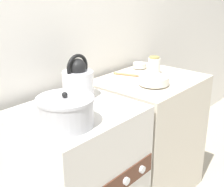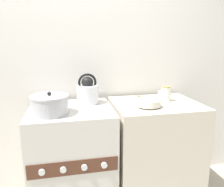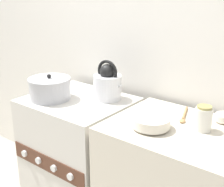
% 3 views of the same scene
% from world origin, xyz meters
% --- Properties ---
extents(wall_back, '(7.00, 0.06, 2.50)m').
position_xyz_m(wall_back, '(0.00, 0.68, 1.25)').
color(wall_back, silver).
rests_on(wall_back, ground_plane).
extents(stove, '(0.67, 0.60, 0.92)m').
position_xyz_m(stove, '(0.00, 0.29, 0.46)').
color(stove, beige).
rests_on(stove, ground_plane).
extents(kettle, '(0.22, 0.18, 0.26)m').
position_xyz_m(kettle, '(0.15, 0.42, 1.02)').
color(kettle, silver).
rests_on(kettle, stove).
extents(cooking_pot, '(0.28, 0.28, 0.17)m').
position_xyz_m(cooking_pot, '(-0.15, 0.19, 0.99)').
color(cooking_pot, '#B2B2B7').
rests_on(cooking_pot, stove).
extents(enamel_bowl, '(0.20, 0.20, 0.06)m').
position_xyz_m(enamel_bowl, '(0.62, 0.20, 0.96)').
color(enamel_bowl, beige).
rests_on(enamel_bowl, counter).
extents(storage_jar, '(0.09, 0.09, 0.13)m').
position_xyz_m(storage_jar, '(0.84, 0.35, 0.99)').
color(storage_jar, silver).
rests_on(storage_jar, counter).
extents(wooden_spoon, '(0.10, 0.23, 0.02)m').
position_xyz_m(wooden_spoon, '(0.69, 0.44, 0.93)').
color(wooden_spoon, '#A37A4C').
rests_on(wooden_spoon, counter).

